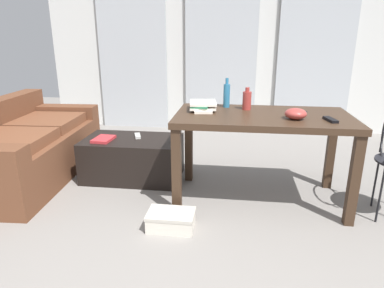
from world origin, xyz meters
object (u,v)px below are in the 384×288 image
at_px(bottle_far, 227,95).
at_px(tv_remote_on_table, 330,120).
at_px(coffee_table, 133,158).
at_px(magazine, 103,139).
at_px(bowl, 296,114).
at_px(scissors, 303,111).
at_px(book_stack, 203,106).
at_px(craft_table, 262,126).
at_px(bottle_near, 247,100).
at_px(tv_remote_primary, 138,136).
at_px(couch, 24,148).
at_px(shoebox, 171,220).

relative_size(bottle_far, tv_remote_on_table, 1.58).
bearing_deg(coffee_table, magazine, -160.73).
relative_size(bowl, scissors, 1.57).
distance_m(bottle_far, bowl, 0.67).
xyz_separation_m(book_stack, tv_remote_on_table, (0.99, -0.25, -0.03)).
height_order(bottle_far, bowl, bottle_far).
bearing_deg(tv_remote_on_table, scissors, 104.34).
relative_size(craft_table, tv_remote_on_table, 8.71).
bearing_deg(book_stack, magazine, 171.76).
xyz_separation_m(bottle_far, book_stack, (-0.20, -0.16, -0.07)).
distance_m(craft_table, bowl, 0.30).
xyz_separation_m(craft_table, book_stack, (-0.50, 0.09, 0.14)).
bearing_deg(bowl, magazine, 167.98).
xyz_separation_m(bottle_far, bowl, (0.54, -0.39, -0.07)).
relative_size(craft_table, bottle_near, 7.43).
height_order(bottle_far, scissors, bottle_far).
bearing_deg(scissors, tv_remote_primary, 171.17).
height_order(craft_table, book_stack, book_stack).
height_order(tv_remote_on_table, magazine, tv_remote_on_table).
xyz_separation_m(craft_table, magazine, (-1.46, 0.23, -0.24)).
distance_m(craft_table, magazine, 1.50).
bearing_deg(tv_remote_on_table, couch, 160.96).
distance_m(bottle_near, bottle_far, 0.20).
xyz_separation_m(bowl, scissors, (0.10, 0.28, -0.04)).
height_order(couch, magazine, couch).
bearing_deg(tv_remote_on_table, coffee_table, 152.46).
distance_m(coffee_table, tv_remote_primary, 0.23).
relative_size(coffee_table, tv_remote_on_table, 5.76).
distance_m(coffee_table, scissors, 1.65).
relative_size(couch, craft_table, 1.27).
relative_size(scissors, magazine, 0.45).
distance_m(couch, craft_table, 2.31).
xyz_separation_m(bottle_near, tv_remote_primary, (-1.04, 0.21, -0.42)).
relative_size(tv_remote_on_table, scissors, 1.55).
bearing_deg(bottle_near, scissors, -3.48).
xyz_separation_m(scissors, tv_remote_primary, (-1.51, 0.23, -0.34)).
bearing_deg(coffee_table, craft_table, -14.75).
bearing_deg(coffee_table, bottle_near, -7.53).
bearing_deg(shoebox, book_stack, 76.31).
distance_m(bottle_near, magazine, 1.40).
height_order(bottle_near, tv_remote_on_table, bottle_near).
bearing_deg(tv_remote_primary, tv_remote_on_table, -38.68).
distance_m(craft_table, bottle_far, 0.45).
bearing_deg(bowl, couch, 172.69).
distance_m(bottle_far, scissors, 0.66).
relative_size(tv_remote_on_table, tv_remote_primary, 1.08).
bearing_deg(tv_remote_primary, scissors, -29.48).
xyz_separation_m(coffee_table, bowl, (1.44, -0.45, 0.59)).
height_order(couch, bowl, bowl).
relative_size(book_stack, scissors, 2.97).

